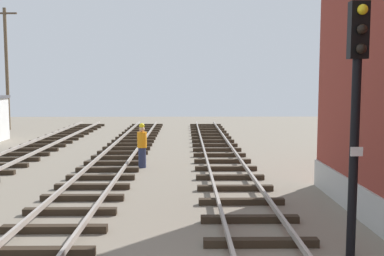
% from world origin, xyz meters
% --- Properties ---
extents(signal_mast, '(0.36, 0.40, 5.11)m').
position_xyz_m(signal_mast, '(2.36, 2.75, 3.22)').
color(signal_mast, black).
rests_on(signal_mast, ground).
extents(utility_pole_far, '(1.80, 0.24, 9.01)m').
position_xyz_m(utility_pole_far, '(-14.27, 28.01, 4.70)').
color(utility_pole_far, brown).
rests_on(utility_pole_far, ground).
extents(track_worker_foreground, '(0.40, 0.40, 1.87)m').
position_xyz_m(track_worker_foreground, '(-2.81, 12.67, 0.93)').
color(track_worker_foreground, '#262D4C').
rests_on(track_worker_foreground, ground).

